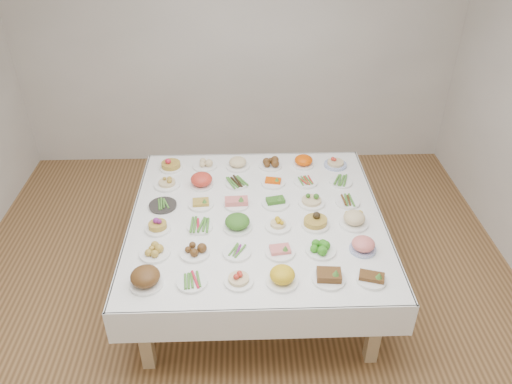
{
  "coord_description": "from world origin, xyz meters",
  "views": [
    {
      "loc": [
        0.03,
        -3.0,
        3.16
      ],
      "look_at": [
        0.14,
        0.39,
        0.88
      ],
      "focal_mm": 35.0,
      "sensor_mm": 36.0,
      "label": 1
    }
  ],
  "objects_px": {
    "display_table": "(257,223)",
    "dish_0": "(145,277)",
    "dish_18": "(163,205)",
    "dish_35": "(336,162)"
  },
  "relations": [
    {
      "from": "display_table",
      "to": "dish_0",
      "type": "distance_m",
      "value": 1.09
    },
    {
      "from": "dish_35",
      "to": "display_table",
      "type": "bearing_deg",
      "value": -135.29
    },
    {
      "from": "dish_18",
      "to": "dish_35",
      "type": "distance_m",
      "value": 1.65
    },
    {
      "from": "dish_18",
      "to": "dish_35",
      "type": "bearing_deg",
      "value": 21.5
    },
    {
      "from": "dish_0",
      "to": "display_table",
      "type": "bearing_deg",
      "value": 44.55
    },
    {
      "from": "dish_18",
      "to": "dish_0",
      "type": "bearing_deg",
      "value": -89.97
    },
    {
      "from": "display_table",
      "to": "dish_0",
      "type": "bearing_deg",
      "value": -135.45
    },
    {
      "from": "dish_0",
      "to": "dish_35",
      "type": "xyz_separation_m",
      "value": [
        1.54,
        1.52,
        -0.03
      ]
    },
    {
      "from": "dish_0",
      "to": "dish_18",
      "type": "bearing_deg",
      "value": 90.03
    },
    {
      "from": "display_table",
      "to": "dish_35",
      "type": "relative_size",
      "value": 9.7
    }
  ]
}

